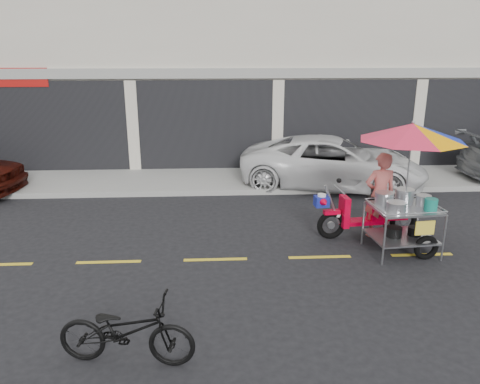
{
  "coord_description": "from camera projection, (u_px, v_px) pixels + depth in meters",
  "views": [
    {
      "loc": [
        -1.97,
        -8.1,
        3.85
      ],
      "look_at": [
        -1.5,
        0.6,
        1.15
      ],
      "focal_mm": 35.0,
      "sensor_mm": 36.0,
      "label": 1
    }
  ],
  "objects": [
    {
      "name": "sidewalk",
      "position": [
        281.0,
        177.0,
        14.19
      ],
      "size": [
        45.0,
        3.0,
        0.15
      ],
      "primitive_type": "cube",
      "color": "gray",
      "rests_on": "ground"
    },
    {
      "name": "food_vendor_rig",
      "position": [
        398.0,
        168.0,
        9.05
      ],
      "size": [
        2.7,
        2.15,
        2.58
      ],
      "rotation": [
        0.0,
        0.0,
        0.09
      ],
      "color": "black",
      "rests_on": "ground"
    },
    {
      "name": "centerline",
      "position": [
        320.0,
        257.0,
        8.96
      ],
      "size": [
        42.0,
        0.1,
        0.01
      ],
      "primitive_type": "cube",
      "color": "gold",
      "rests_on": "ground"
    },
    {
      "name": "white_pickup",
      "position": [
        333.0,
        162.0,
        13.3
      ],
      "size": [
        5.6,
        3.63,
        1.43
      ],
      "primitive_type": "imported",
      "rotation": [
        0.0,
        0.0,
        1.31
      ],
      "color": "silver",
      "rests_on": "ground"
    },
    {
      "name": "shophouse_block",
      "position": [
        338.0,
        37.0,
        17.95
      ],
      "size": [
        36.0,
        8.11,
        10.4
      ],
      "color": "beige",
      "rests_on": "ground"
    },
    {
      "name": "near_bicycle",
      "position": [
        126.0,
        331.0,
        5.84
      ],
      "size": [
        1.82,
        0.85,
        0.92
      ],
      "primitive_type": "imported",
      "rotation": [
        0.0,
        0.0,
        1.43
      ],
      "color": "black",
      "rests_on": "ground"
    },
    {
      "name": "ground",
      "position": [
        320.0,
        257.0,
        8.96
      ],
      "size": [
        90.0,
        90.0,
        0.0
      ],
      "primitive_type": "plane",
      "color": "black"
    }
  ]
}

